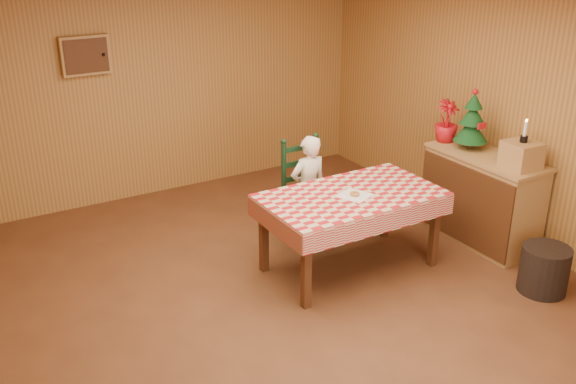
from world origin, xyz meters
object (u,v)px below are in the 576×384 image
object	(u,v)px
storage_bin	(544,269)
seated_child	(308,189)
dining_table	(351,202)
shelf_unit	(481,198)
ladder_chair	(305,192)
christmas_tree	(472,122)
crate	(521,155)

from	to	relation	value
storage_bin	seated_child	bearing A→B (deg)	122.46
dining_table	storage_bin	distance (m)	1.81
seated_child	shelf_unit	world-z (taller)	seated_child
ladder_chair	storage_bin	bearing A→B (deg)	-58.27
seated_child	christmas_tree	xyz separation A→B (m)	(1.52, -0.68, 0.65)
storage_bin	crate	bearing A→B (deg)	66.85
ladder_chair	seated_child	distance (m)	0.08
ladder_chair	shelf_unit	bearing A→B (deg)	-33.17
ladder_chair	crate	world-z (taller)	crate
shelf_unit	dining_table	bearing A→B (deg)	172.52
dining_table	christmas_tree	world-z (taller)	christmas_tree
crate	storage_bin	bearing A→B (deg)	-113.15
dining_table	storage_bin	world-z (taller)	dining_table
shelf_unit	christmas_tree	bearing A→B (deg)	88.02
crate	dining_table	bearing A→B (deg)	158.47
dining_table	crate	xyz separation A→B (m)	(1.52, -0.60, 0.37)
crate	christmas_tree	bearing A→B (deg)	90.00
ladder_chair	crate	distance (m)	2.13
seated_child	crate	xyz separation A→B (m)	(1.52, -1.33, 0.49)
shelf_unit	crate	bearing A→B (deg)	-88.77
shelf_unit	christmas_tree	world-z (taller)	christmas_tree
shelf_unit	seated_child	bearing A→B (deg)	148.38
christmas_tree	storage_bin	size ratio (longest dim) A/B	1.45
seated_child	storage_bin	size ratio (longest dim) A/B	2.63
ladder_chair	crate	bearing A→B (deg)	-42.42
crate	christmas_tree	size ratio (longest dim) A/B	0.48
storage_bin	ladder_chair	bearing A→B (deg)	121.73
crate	storage_bin	distance (m)	1.09
ladder_chair	crate	xyz separation A→B (m)	(1.52, -1.38, 0.55)
seated_child	shelf_unit	distance (m)	1.77
crate	christmas_tree	world-z (taller)	christmas_tree
dining_table	storage_bin	xyz separation A→B (m)	(1.25, -1.23, -0.47)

